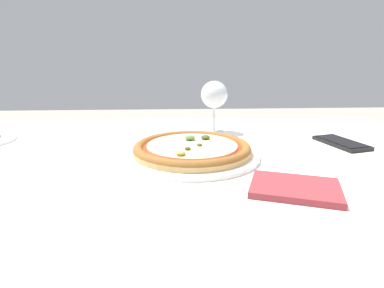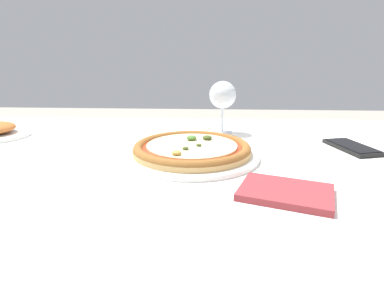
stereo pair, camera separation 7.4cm
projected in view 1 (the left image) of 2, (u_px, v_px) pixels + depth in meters
dining_table at (161, 191)px, 0.76m from camera, size 1.49×0.91×0.74m
pizza_plate at (192, 149)px, 0.74m from camera, size 0.31×0.31×0.04m
wine_glass_far_left at (214, 96)px, 0.94m from camera, size 0.08×0.08×0.15m
cell_phone at (341, 143)px, 0.84m from camera, size 0.10×0.16×0.01m
napkin_folded at (295, 188)px, 0.56m from camera, size 0.18×0.15×0.01m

